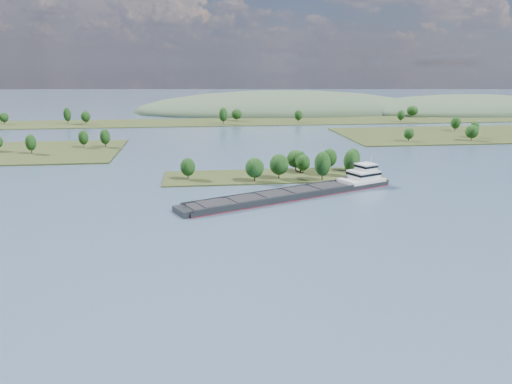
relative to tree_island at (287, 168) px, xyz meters
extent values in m
plane|color=#35475C|center=(-6.59, -58.94, -3.95)|extent=(1800.00, 1800.00, 0.00)
cube|color=#293316|center=(-6.59, 1.06, -3.95)|extent=(100.00, 30.00, 1.20)
cylinder|color=black|center=(13.37, -11.59, -1.22)|extent=(0.50, 0.50, 4.25)
ellipsoid|color=black|center=(13.37, -11.59, 4.18)|extent=(7.26, 7.26, 10.93)
cylinder|color=black|center=(5.89, 9.98, -1.70)|extent=(0.50, 0.50, 3.29)
ellipsoid|color=black|center=(5.89, 9.98, 2.48)|extent=(8.81, 8.81, 8.46)
cylinder|color=black|center=(-4.90, -5.71, -1.53)|extent=(0.50, 0.50, 3.64)
ellipsoid|color=black|center=(-4.90, -5.71, 3.10)|extent=(8.58, 8.58, 9.35)
cylinder|color=black|center=(8.10, 3.72, -1.88)|extent=(0.50, 0.50, 2.94)
ellipsoid|color=black|center=(8.10, 3.72, 1.87)|extent=(6.63, 6.63, 7.57)
cylinder|color=black|center=(-16.38, -9.74, -1.62)|extent=(0.50, 0.50, 3.44)
ellipsoid|color=black|center=(-16.38, -9.74, 2.75)|extent=(8.23, 8.23, 8.86)
cylinder|color=black|center=(-45.29, -2.29, -1.75)|extent=(0.50, 0.50, 3.20)
ellipsoid|color=black|center=(-45.29, -2.29, 2.31)|extent=(6.60, 6.60, 8.22)
cylinder|color=black|center=(7.40, 5.86, -1.67)|extent=(0.50, 0.50, 3.35)
ellipsoid|color=black|center=(7.40, 5.86, 2.58)|extent=(5.49, 5.49, 8.60)
cylinder|color=black|center=(33.17, 7.22, -1.57)|extent=(0.50, 0.50, 3.55)
ellipsoid|color=black|center=(33.17, 7.22, 2.94)|extent=(6.73, 6.73, 9.13)
cylinder|color=black|center=(27.78, -6.62, -1.30)|extent=(0.50, 0.50, 4.09)
ellipsoid|color=black|center=(27.78, -6.62, 3.90)|extent=(6.72, 6.72, 10.52)
cylinder|color=black|center=(22.35, 9.71, -1.63)|extent=(0.50, 0.50, 3.43)
ellipsoid|color=black|center=(22.35, 9.71, 2.72)|extent=(7.12, 7.12, 8.81)
cylinder|color=black|center=(-96.29, 91.27, -1.31)|extent=(0.50, 0.50, 3.67)
ellipsoid|color=black|center=(-96.29, 91.27, 3.36)|extent=(6.23, 6.23, 9.44)
cylinder|color=black|center=(-109.17, 91.44, -1.40)|extent=(0.50, 0.50, 3.49)
ellipsoid|color=black|center=(-109.17, 91.44, 3.04)|extent=(5.89, 5.89, 8.98)
cylinder|color=black|center=(-134.12, 72.63, -1.32)|extent=(0.50, 0.50, 3.65)
ellipsoid|color=black|center=(-134.12, 72.63, 3.31)|extent=(5.91, 5.91, 9.38)
cylinder|color=black|center=(97.95, 91.23, -1.70)|extent=(0.50, 0.50, 2.89)
ellipsoid|color=black|center=(97.95, 91.23, 1.97)|extent=(6.87, 6.87, 7.42)
cylinder|color=black|center=(140.29, 88.41, -1.42)|extent=(0.50, 0.50, 3.45)
ellipsoid|color=black|center=(140.29, 88.41, 2.97)|extent=(8.57, 8.57, 8.88)
cylinder|color=black|center=(149.90, 102.03, -1.30)|extent=(0.50, 0.50, 3.69)
ellipsoid|color=black|center=(149.90, 102.03, 3.39)|extent=(6.09, 6.09, 9.49)
cylinder|color=black|center=(154.50, 136.21, -1.38)|extent=(0.50, 0.50, 3.54)
ellipsoid|color=black|center=(154.50, 136.21, 3.12)|extent=(7.16, 7.16, 9.10)
cube|color=#293316|center=(-6.59, 221.06, -3.95)|extent=(900.00, 60.00, 1.20)
cylinder|color=black|center=(-148.57, 220.31, -1.06)|extent=(0.50, 0.50, 4.57)
ellipsoid|color=black|center=(-148.57, 220.31, 4.75)|extent=(6.30, 6.30, 11.76)
cylinder|color=black|center=(138.66, 201.47, -1.68)|extent=(0.50, 0.50, 3.33)
ellipsoid|color=black|center=(138.66, 201.47, 2.55)|extent=(6.67, 6.67, 8.56)
cylinder|color=black|center=(-4.39, 224.73, -1.60)|extent=(0.50, 0.50, 3.50)
ellipsoid|color=black|center=(-4.39, 224.73, 2.86)|extent=(9.31, 9.31, 9.01)
cylinder|color=black|center=(164.32, 235.76, -1.54)|extent=(0.50, 0.50, 3.61)
ellipsoid|color=black|center=(164.32, 235.76, 3.05)|extent=(10.70, 10.70, 9.29)
cylinder|color=black|center=(-201.81, 225.97, -1.73)|extent=(0.50, 0.50, 3.23)
ellipsoid|color=black|center=(-201.81, 225.97, 2.37)|extent=(7.23, 7.23, 8.31)
cylinder|color=black|center=(-132.82, 216.10, -1.50)|extent=(0.50, 0.50, 3.69)
ellipsoid|color=black|center=(-132.82, 216.10, 3.19)|extent=(7.76, 7.76, 9.49)
cylinder|color=black|center=(48.52, 209.82, -1.61)|extent=(0.50, 0.50, 3.48)
ellipsoid|color=black|center=(48.52, 209.82, 2.82)|extent=(7.28, 7.28, 8.95)
cylinder|color=black|center=(-17.53, 202.19, -1.02)|extent=(0.50, 0.50, 4.65)
ellipsoid|color=black|center=(-17.53, 202.19, 4.89)|extent=(7.25, 7.25, 11.96)
ellipsoid|color=#364A33|center=(253.41, 291.06, -3.95)|extent=(260.00, 140.00, 36.00)
ellipsoid|color=#364A33|center=(53.41, 321.06, -3.95)|extent=(320.00, 160.00, 44.00)
cube|color=black|center=(-4.29, -34.89, -3.37)|extent=(88.63, 47.82, 2.53)
cube|color=maroon|center=(-4.29, -34.89, -3.89)|extent=(88.93, 48.13, 0.29)
cube|color=black|center=(-14.97, -33.49, -1.76)|extent=(65.26, 29.35, 0.92)
cube|color=black|center=(-10.40, -43.77, -1.76)|extent=(65.26, 29.35, 0.92)
cube|color=black|center=(-12.68, -38.63, -1.94)|extent=(67.17, 37.44, 0.34)
cube|color=black|center=(-35.77, -48.89, -1.59)|extent=(13.27, 12.81, 0.40)
cube|color=black|center=(-24.23, -43.76, -1.59)|extent=(13.27, 12.81, 0.40)
cube|color=black|center=(-12.68, -38.63, -1.59)|extent=(13.27, 12.81, 0.40)
cube|color=black|center=(-1.14, -33.50, -1.59)|extent=(13.27, 12.81, 0.40)
cube|color=black|center=(10.41, -28.36, -1.59)|extent=(13.27, 12.81, 0.40)
cube|color=black|center=(-46.79, -53.79, -2.91)|extent=(7.35, 10.85, 2.30)
cylinder|color=black|center=(-45.74, -53.33, -1.31)|extent=(0.36, 0.36, 2.53)
cube|color=silver|center=(28.25, -20.43, -1.42)|extent=(21.27, 17.54, 1.38)
cube|color=silver|center=(29.30, -19.96, 0.88)|extent=(14.23, 13.06, 3.45)
cube|color=black|center=(29.30, -19.96, 1.34)|extent=(14.53, 13.37, 1.03)
cube|color=silver|center=(30.35, -19.50, 3.86)|extent=(9.10, 9.10, 2.53)
cube|color=black|center=(30.35, -19.50, 4.32)|extent=(9.40, 9.40, 0.92)
cube|color=silver|center=(30.35, -19.50, 5.24)|extent=(9.70, 9.70, 0.23)
cylinder|color=silver|center=(32.97, -18.33, 6.62)|extent=(0.30, 0.30, 2.99)
cylinder|color=black|center=(24.75, -18.21, 5.47)|extent=(0.76, 0.76, 1.38)
camera|label=1|loc=(-41.63, -220.58, 46.86)|focal=35.00mm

